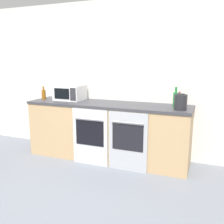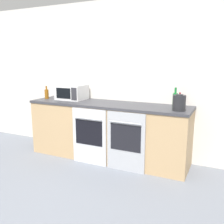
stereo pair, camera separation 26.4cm
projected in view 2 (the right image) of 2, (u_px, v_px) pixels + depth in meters
name	position (u px, v px, depth m)	size (l,w,h in m)	color
ground_plane	(42.00, 208.00, 2.78)	(16.00, 16.00, 0.00)	slate
wall_back	(117.00, 79.00, 4.29)	(10.00, 0.06, 2.60)	silver
counter_back	(108.00, 131.00, 4.14)	(2.68, 0.68, 0.94)	tan
oven_left	(89.00, 136.00, 3.90)	(0.59, 0.06, 0.89)	silver
oven_right	(126.00, 142.00, 3.64)	(0.59, 0.06, 0.89)	#A8AAAF
microwave	(72.00, 92.00, 4.40)	(0.48, 0.39, 0.26)	silver
bottle_amber	(47.00, 94.00, 4.50)	(0.07, 0.07, 0.23)	#8C5114
bottle_red	(180.00, 101.00, 3.78)	(0.07, 0.07, 0.21)	maroon
bottle_green	(175.00, 100.00, 3.62)	(0.08, 0.08, 0.30)	#19722D
kettle	(179.00, 103.00, 3.41)	(0.18, 0.18, 0.23)	#232326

